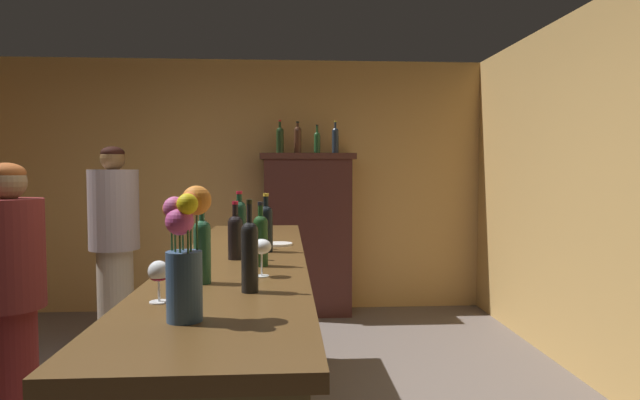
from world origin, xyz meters
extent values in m
cube|color=tan|center=(0.00, 2.88, 1.32)|extent=(5.31, 0.12, 2.63)
cube|color=brown|center=(0.29, -0.17, 0.50)|extent=(0.57, 3.01, 0.99)
cube|color=#56391B|center=(0.29, -0.17, 1.02)|extent=(0.65, 3.14, 0.05)
cube|color=#43201C|center=(0.74, 2.59, 0.83)|extent=(0.87, 0.35, 1.65)
cube|color=#48251D|center=(0.74, 2.59, 1.62)|extent=(0.95, 0.41, 0.06)
cylinder|color=#173823|center=(0.26, 0.15, 1.16)|extent=(0.08, 0.08, 0.23)
sphere|color=#173823|center=(0.26, 0.15, 1.27)|extent=(0.08, 0.08, 0.08)
cylinder|color=#173823|center=(0.26, 0.15, 1.31)|extent=(0.03, 0.03, 0.08)
cylinder|color=red|center=(0.26, 0.15, 1.36)|extent=(0.03, 0.03, 0.02)
cylinder|color=black|center=(0.27, -0.22, 1.13)|extent=(0.08, 0.08, 0.18)
sphere|color=black|center=(0.27, -0.22, 1.22)|extent=(0.08, 0.08, 0.08)
cylinder|color=black|center=(0.27, -0.22, 1.27)|extent=(0.03, 0.03, 0.09)
cylinder|color=#B0142A|center=(0.27, -0.22, 1.32)|extent=(0.03, 0.03, 0.02)
cylinder|color=#214F32|center=(0.19, -0.78, 1.15)|extent=(0.07, 0.07, 0.22)
sphere|color=#214F32|center=(0.19, -0.78, 1.26)|extent=(0.07, 0.07, 0.07)
cylinder|color=#214F32|center=(0.19, -0.78, 1.31)|extent=(0.02, 0.02, 0.10)
cylinder|color=#AA192A|center=(0.19, -0.78, 1.36)|extent=(0.02, 0.02, 0.02)
cylinder|color=#1A3C1A|center=(0.40, -0.42, 1.14)|extent=(0.07, 0.07, 0.20)
sphere|color=#1A3C1A|center=(0.40, -0.42, 1.24)|extent=(0.07, 0.07, 0.07)
cylinder|color=#1A3C1A|center=(0.40, -0.42, 1.28)|extent=(0.02, 0.02, 0.08)
cylinder|color=black|center=(0.40, -0.42, 1.33)|extent=(0.03, 0.03, 0.02)
cylinder|color=black|center=(0.39, -0.94, 1.15)|extent=(0.06, 0.06, 0.22)
sphere|color=black|center=(0.39, -0.94, 1.27)|extent=(0.06, 0.06, 0.06)
cylinder|color=black|center=(0.39, -0.94, 1.31)|extent=(0.02, 0.02, 0.10)
cylinder|color=black|center=(0.39, -0.94, 1.37)|extent=(0.02, 0.02, 0.02)
cylinder|color=black|center=(0.41, 0.02, 1.15)|extent=(0.07, 0.07, 0.21)
sphere|color=black|center=(0.41, 0.02, 1.26)|extent=(0.07, 0.07, 0.07)
cylinder|color=black|center=(0.41, 0.02, 1.30)|extent=(0.03, 0.03, 0.09)
cylinder|color=gold|center=(0.41, 0.02, 1.35)|extent=(0.03, 0.03, 0.02)
cylinder|color=white|center=(0.42, -0.66, 1.04)|extent=(0.06, 0.06, 0.00)
cylinder|color=white|center=(0.42, -0.66, 1.09)|extent=(0.01, 0.01, 0.09)
ellipsoid|color=white|center=(0.42, -0.66, 1.17)|extent=(0.08, 0.08, 0.06)
cylinder|color=white|center=(0.09, -1.08, 1.04)|extent=(0.07, 0.07, 0.00)
cylinder|color=white|center=(0.09, -1.08, 1.08)|extent=(0.01, 0.01, 0.07)
ellipsoid|color=white|center=(0.09, -1.08, 1.15)|extent=(0.07, 0.07, 0.07)
ellipsoid|color=maroon|center=(0.09, -1.08, 1.13)|extent=(0.06, 0.06, 0.03)
cylinder|color=#324E72|center=(0.22, -1.31, 1.15)|extent=(0.10, 0.10, 0.21)
cylinder|color=#38602D|center=(0.24, -1.31, 1.28)|extent=(0.01, 0.01, 0.23)
sphere|color=orange|center=(0.24, -1.31, 1.39)|extent=(0.05, 0.05, 0.05)
cylinder|color=#38602D|center=(0.25, -1.28, 1.28)|extent=(0.01, 0.01, 0.23)
sphere|color=orange|center=(0.25, -1.28, 1.39)|extent=(0.09, 0.09, 0.09)
cylinder|color=#38602D|center=(0.21, -1.28, 1.27)|extent=(0.01, 0.01, 0.20)
sphere|color=#C84681|center=(0.21, -1.28, 1.37)|extent=(0.07, 0.07, 0.07)
cylinder|color=#38602D|center=(0.18, -1.29, 1.27)|extent=(0.01, 0.01, 0.21)
sphere|color=orange|center=(0.18, -1.29, 1.37)|extent=(0.05, 0.05, 0.05)
cylinder|color=#38602D|center=(0.20, -1.32, 1.27)|extent=(0.01, 0.01, 0.21)
sphere|color=#C9518E|center=(0.20, -1.32, 1.38)|extent=(0.07, 0.07, 0.07)
cylinder|color=#38602D|center=(0.21, -1.33, 1.25)|extent=(0.01, 0.01, 0.17)
sphere|color=#C2438B|center=(0.21, -1.33, 1.34)|extent=(0.08, 0.08, 0.08)
cylinder|color=#38602D|center=(0.24, -1.35, 1.28)|extent=(0.01, 0.01, 0.22)
sphere|color=yellow|center=(0.24, -1.35, 1.39)|extent=(0.06, 0.06, 0.06)
cylinder|color=white|center=(0.47, 0.27, 1.05)|extent=(0.16, 0.16, 0.01)
cylinder|color=#1E3319|center=(0.46, 2.59, 1.76)|extent=(0.08, 0.08, 0.22)
sphere|color=#1E3319|center=(0.46, 2.59, 1.88)|extent=(0.08, 0.08, 0.08)
cylinder|color=#1E3319|center=(0.46, 2.59, 1.92)|extent=(0.03, 0.03, 0.10)
cylinder|color=red|center=(0.46, 2.59, 1.98)|extent=(0.03, 0.03, 0.02)
cylinder|color=#492A1B|center=(0.64, 2.59, 1.77)|extent=(0.08, 0.08, 0.23)
sphere|color=#492A1B|center=(0.64, 2.59, 1.88)|extent=(0.08, 0.08, 0.08)
cylinder|color=#492A1B|center=(0.64, 2.59, 1.92)|extent=(0.03, 0.03, 0.07)
cylinder|color=black|center=(0.64, 2.59, 1.97)|extent=(0.03, 0.03, 0.02)
cylinder|color=#214E27|center=(0.83, 2.59, 1.74)|extent=(0.06, 0.06, 0.18)
sphere|color=#214E27|center=(0.83, 2.59, 1.83)|extent=(0.06, 0.06, 0.06)
cylinder|color=#214E27|center=(0.83, 2.59, 1.88)|extent=(0.02, 0.02, 0.09)
cylinder|color=black|center=(0.83, 2.59, 1.93)|extent=(0.03, 0.03, 0.02)
cylinder|color=#222D3A|center=(1.02, 2.59, 1.76)|extent=(0.07, 0.07, 0.23)
sphere|color=#222D3A|center=(1.02, 2.59, 1.88)|extent=(0.07, 0.07, 0.07)
cylinder|color=#222D3A|center=(1.02, 2.59, 1.92)|extent=(0.02, 0.02, 0.09)
cylinder|color=gold|center=(1.02, 2.59, 1.98)|extent=(0.02, 0.02, 0.02)
cylinder|color=#B1A08D|center=(-0.88, 1.57, 0.42)|extent=(0.29, 0.29, 0.84)
cylinder|color=#9D8C93|center=(-0.88, 1.57, 1.16)|extent=(0.40, 0.40, 0.65)
sphere|color=brown|center=(-0.88, 1.57, 1.58)|extent=(0.20, 0.20, 0.20)
ellipsoid|color=black|center=(-0.88, 1.57, 1.62)|extent=(0.19, 0.19, 0.11)
cylinder|color=maroon|center=(-0.93, 0.00, 0.38)|extent=(0.25, 0.25, 0.76)
cylinder|color=maroon|center=(-0.93, 0.00, 1.05)|extent=(0.35, 0.35, 0.57)
sphere|color=#896C4C|center=(-0.93, 0.00, 1.42)|extent=(0.20, 0.20, 0.20)
ellipsoid|color=#974B21|center=(-0.93, 0.00, 1.47)|extent=(0.19, 0.19, 0.11)
camera|label=1|loc=(0.52, -2.88, 1.48)|focal=30.23mm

